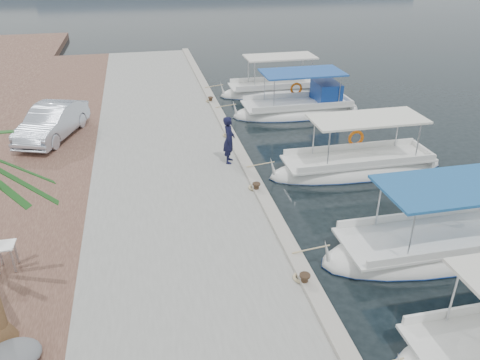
% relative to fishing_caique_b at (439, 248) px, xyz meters
% --- Properties ---
extents(ground, '(400.00, 400.00, 0.00)m').
position_rel_fishing_caique_b_xyz_m(ground, '(-4.28, 2.34, -0.12)').
color(ground, black).
rests_on(ground, ground).
extents(concrete_quay, '(6.00, 40.00, 0.50)m').
position_rel_fishing_caique_b_xyz_m(concrete_quay, '(-7.28, 7.34, 0.13)').
color(concrete_quay, gray).
rests_on(concrete_quay, ground).
extents(quay_curb, '(0.44, 40.00, 0.12)m').
position_rel_fishing_caique_b_xyz_m(quay_curb, '(-4.50, 7.34, 0.44)').
color(quay_curb, '#A49E91').
rests_on(quay_curb, concrete_quay).
extents(cobblestone_strip, '(4.00, 40.00, 0.50)m').
position_rel_fishing_caique_b_xyz_m(cobblestone_strip, '(-12.28, 7.34, 0.13)').
color(cobblestone_strip, brown).
rests_on(cobblestone_strip, ground).
extents(fishing_caique_b, '(7.38, 2.44, 2.83)m').
position_rel_fishing_caique_b_xyz_m(fishing_caique_b, '(0.00, 0.00, 0.00)').
color(fishing_caique_b, white).
rests_on(fishing_caique_b, ground).
extents(fishing_caique_c, '(7.29, 2.09, 2.83)m').
position_rel_fishing_caique_b_xyz_m(fishing_caique_c, '(-0.05, 5.54, 0.00)').
color(fishing_caique_c, white).
rests_on(fishing_caique_c, ground).
extents(fishing_caique_d, '(6.97, 2.49, 2.83)m').
position_rel_fishing_caique_b_xyz_m(fishing_caique_d, '(-0.10, 12.63, 0.07)').
color(fishing_caique_d, white).
rests_on(fishing_caique_d, ground).
extents(fishing_caique_e, '(6.79, 2.11, 2.83)m').
position_rel_fishing_caique_b_xyz_m(fishing_caique_e, '(-0.29, 16.27, 0.00)').
color(fishing_caique_e, white).
rests_on(fishing_caique_e, ground).
extents(mooring_bollards, '(0.28, 20.28, 0.33)m').
position_rel_fishing_caique_b_xyz_m(mooring_bollards, '(-4.63, 3.84, 0.57)').
color(mooring_bollards, black).
rests_on(mooring_bollards, concrete_quay).
extents(fisherman, '(0.61, 0.77, 1.86)m').
position_rel_fishing_caique_b_xyz_m(fisherman, '(-5.07, 6.43, 1.30)').
color(fisherman, black).
rests_on(fisherman, concrete_quay).
extents(parked_car, '(2.89, 4.63, 1.44)m').
position_rel_fishing_caique_b_xyz_m(parked_car, '(-12.08, 10.53, 1.09)').
color(parked_car, silver).
rests_on(parked_car, cobblestone_strip).
extents(tarp_bundle, '(1.10, 0.90, 0.40)m').
position_rel_fishing_caique_b_xyz_m(tarp_bundle, '(-11.26, -2.19, 0.58)').
color(tarp_bundle, slate).
rests_on(tarp_bundle, cobblestone_strip).
extents(folding_table, '(0.55, 0.55, 0.73)m').
position_rel_fishing_caique_b_xyz_m(folding_table, '(-12.06, 1.16, 0.90)').
color(folding_table, silver).
rests_on(folding_table, cobblestone_strip).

